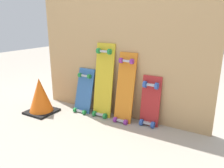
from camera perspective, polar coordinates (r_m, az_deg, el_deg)
ground_plane at (r=2.57m, az=0.79°, el=-8.32°), size 12.00×12.00×0.00m
plywood_wall_panel at (r=2.42m, az=1.70°, el=10.12°), size 2.06×0.04×1.62m
skateboard_blue at (r=2.67m, az=-7.34°, el=-2.45°), size 0.22×0.22×0.59m
skateboard_yellow at (r=2.48m, az=-2.24°, el=0.15°), size 0.23×0.20×0.89m
skateboard_orange at (r=2.36m, az=3.35°, el=-1.86°), size 0.20×0.21×0.81m
skateboard_red at (r=2.32m, az=9.82°, el=-5.15°), size 0.20×0.14×0.59m
traffic_cone at (r=2.73m, az=-18.12°, el=-2.97°), size 0.32×0.32×0.42m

